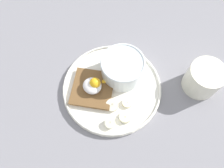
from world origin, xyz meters
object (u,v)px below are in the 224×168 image
at_px(banana_slice_left, 110,123).
at_px(banana_slice_right, 127,103).
at_px(toast_slice, 93,89).
at_px(banana_slice_back, 125,117).
at_px(banana_slice_front, 112,105).
at_px(oatmeal_bowl, 123,68).
at_px(poached_egg, 93,85).
at_px(coffee_mug, 204,78).

distance_m(banana_slice_left, banana_slice_right, 0.07).
xyz_separation_m(toast_slice, banana_slice_back, (0.11, -0.02, -0.00)).
bearing_deg(banana_slice_back, banana_slice_front, 169.28).
height_order(oatmeal_bowl, banana_slice_front, oatmeal_bowl).
distance_m(banana_slice_front, banana_slice_right, 0.04).
distance_m(toast_slice, poached_egg, 0.02).
relative_size(banana_slice_left, coffee_mug, 0.40).
xyz_separation_m(poached_egg, coffee_mug, (0.23, 0.17, 0.00)).
relative_size(toast_slice, banana_slice_back, 3.34).
relative_size(oatmeal_bowl, banana_slice_left, 3.17).
xyz_separation_m(oatmeal_bowl, coffee_mug, (0.19, 0.09, -0.00)).
distance_m(poached_egg, banana_slice_front, 0.07).
bearing_deg(poached_egg, coffee_mug, 36.99).
distance_m(toast_slice, coffee_mug, 0.29).
bearing_deg(banana_slice_back, banana_slice_left, -124.37).
bearing_deg(poached_egg, banana_slice_back, -10.71).
height_order(poached_egg, banana_slice_left, poached_egg).
bearing_deg(coffee_mug, oatmeal_bowl, -154.40).
relative_size(oatmeal_bowl, coffee_mug, 1.25).
relative_size(oatmeal_bowl, banana_slice_back, 2.72).
bearing_deg(coffee_mug, poached_egg, -143.01).
height_order(poached_egg, banana_slice_right, poached_egg).
xyz_separation_m(banana_slice_front, coffee_mug, (0.16, 0.18, 0.02)).
bearing_deg(banana_slice_front, toast_slice, 171.66).
bearing_deg(coffee_mug, banana_slice_front, -131.08).
relative_size(banana_slice_back, banana_slice_right, 1.37).
bearing_deg(banana_slice_right, banana_slice_back, -65.87).
height_order(banana_slice_back, coffee_mug, coffee_mug).
relative_size(toast_slice, poached_egg, 2.17).
bearing_deg(toast_slice, banana_slice_front, -8.34).
relative_size(poached_egg, banana_slice_front, 1.63).
height_order(banana_slice_left, banana_slice_right, banana_slice_left).
distance_m(oatmeal_bowl, banana_slice_front, 0.10).
xyz_separation_m(toast_slice, poached_egg, (0.00, 0.00, 0.02)).
bearing_deg(banana_slice_right, banana_slice_left, -95.79).
relative_size(banana_slice_front, coffee_mug, 0.43).
distance_m(poached_egg, banana_slice_right, 0.10).
xyz_separation_m(toast_slice, banana_slice_left, (0.09, -0.05, 0.00)).
xyz_separation_m(banana_slice_left, coffee_mug, (0.14, 0.23, 0.02)).
xyz_separation_m(banana_slice_back, banana_slice_right, (-0.02, 0.04, -0.00)).
bearing_deg(banana_slice_back, oatmeal_bowl, 125.24).
bearing_deg(oatmeal_bowl, toast_slice, -115.87).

